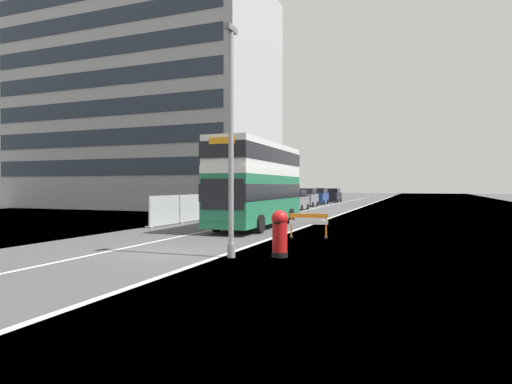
# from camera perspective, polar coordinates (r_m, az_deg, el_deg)

# --- Properties ---
(ground) EXTENTS (140.00, 280.00, 0.10)m
(ground) POSITION_cam_1_polar(r_m,az_deg,el_deg) (16.58, -9.58, -8.10)
(ground) COLOR #424244
(double_decker_bus) EXTENTS (3.04, 11.06, 5.11)m
(double_decker_bus) POSITION_cam_1_polar(r_m,az_deg,el_deg) (26.33, 0.29, 1.25)
(double_decker_bus) COLOR #1E6B47
(double_decker_bus) RESTS_ON ground
(lamppost_foreground) EXTENTS (0.29, 0.70, 8.10)m
(lamppost_foreground) POSITION_cam_1_polar(r_m,az_deg,el_deg) (15.14, -3.33, 5.75)
(lamppost_foreground) COLOR gray
(lamppost_foreground) RESTS_ON ground
(red_pillar_postbox) EXTENTS (0.60, 0.60, 1.66)m
(red_pillar_postbox) POSITION_cam_1_polar(r_m,az_deg,el_deg) (15.28, 3.17, -5.22)
(red_pillar_postbox) COLOR black
(red_pillar_postbox) RESTS_ON ground
(roadworks_barrier) EXTENTS (1.86, 0.86, 1.18)m
(roadworks_barrier) POSITION_cam_1_polar(r_m,az_deg,el_deg) (20.92, 6.99, -4.01)
(roadworks_barrier) COLOR orange
(roadworks_barrier) RESTS_ON ground
(construction_site_fence) EXTENTS (0.44, 13.80, 1.97)m
(construction_site_fence) POSITION_cam_1_polar(r_m,az_deg,el_deg) (32.00, -6.95, -2.02)
(construction_site_fence) COLOR #A8AAAD
(construction_site_fence) RESTS_ON ground
(car_oncoming_near) EXTENTS (2.06, 4.04, 2.05)m
(car_oncoming_near) POSITION_cam_1_polar(r_m,az_deg,el_deg) (45.08, 5.33, -1.16)
(car_oncoming_near) COLOR slate
(car_oncoming_near) RESTS_ON ground
(car_receding_mid) EXTENTS (1.94, 3.84, 2.22)m
(car_receding_mid) POSITION_cam_1_polar(r_m,az_deg,el_deg) (53.38, 6.93, -0.77)
(car_receding_mid) COLOR slate
(car_receding_mid) RESTS_ON ground
(car_receding_far) EXTENTS (1.90, 3.88, 2.21)m
(car_receding_far) POSITION_cam_1_polar(r_m,az_deg,el_deg) (60.07, 8.45, -0.60)
(car_receding_far) COLOR navy
(car_receding_far) RESTS_ON ground
(car_far_side) EXTENTS (1.91, 4.29, 2.13)m
(car_far_side) POSITION_cam_1_polar(r_m,az_deg,el_deg) (67.65, 10.28, -0.47)
(car_far_side) COLOR black
(car_far_side) RESTS_ON ground
(bare_tree_far_verge_near) EXTENTS (2.04, 2.68, 4.88)m
(bare_tree_far_verge_near) POSITION_cam_1_polar(r_m,az_deg,el_deg) (52.96, -0.07, 0.57)
(bare_tree_far_verge_near) COLOR #4C3D2D
(bare_tree_far_verge_near) RESTS_ON ground
(bare_tree_far_verge_mid) EXTENTS (2.23, 3.08, 4.00)m
(bare_tree_far_verge_mid) POSITION_cam_1_polar(r_m,az_deg,el_deg) (58.02, 0.23, 0.36)
(bare_tree_far_verge_mid) COLOR #4C3D2D
(bare_tree_far_verge_mid) RESTS_ON ground
(bare_tree_far_verge_far) EXTENTS (2.26, 2.70, 5.29)m
(bare_tree_far_verge_far) POSITION_cam_1_polar(r_m,az_deg,el_deg) (70.50, 1.59, 0.92)
(bare_tree_far_verge_far) COLOR #4C3D2D
(bare_tree_far_verge_far) RESTS_ON ground
(backdrop_office_block) EXTENTS (30.29, 14.97, 24.56)m
(backdrop_office_block) POSITION_cam_1_polar(r_m,az_deg,el_deg) (54.21, -14.77, 11.17)
(backdrop_office_block) COLOR #9EA0A3
(backdrop_office_block) RESTS_ON ground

